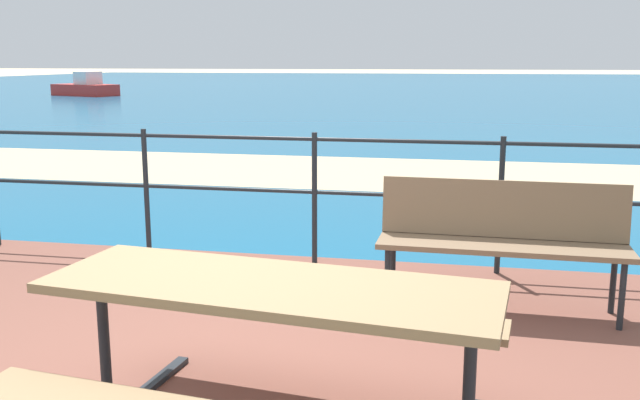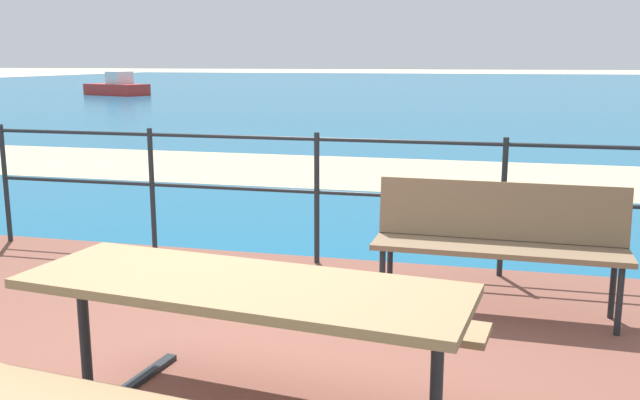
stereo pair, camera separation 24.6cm
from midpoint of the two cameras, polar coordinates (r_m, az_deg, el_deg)
The scene contains 6 objects.
sea_water at distance 43.08m, azimuth 9.67°, elevation 8.95°, with size 90.00×90.00×0.01m, color #145B84.
beach_strip at distance 10.79m, azimuth 4.41°, elevation 2.21°, with size 54.00×3.19×0.01m, color tan.
picnic_table at distance 2.96m, azimuth -6.48°, elevation -10.25°, with size 2.03×1.62×0.77m.
park_bench at distance 4.78m, azimuth 13.19°, elevation -2.56°, with size 1.63×0.46×0.86m.
railing_fence at distance 5.69m, azimuth -1.69°, elevation 1.54°, with size 5.94×0.04×1.09m.
boat_near at distance 35.87m, azimuth -18.82°, elevation 8.64°, with size 3.82×2.46×1.14m.
Camera 1 is at (1.14, -3.05, 1.72)m, focal length 39.27 mm.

